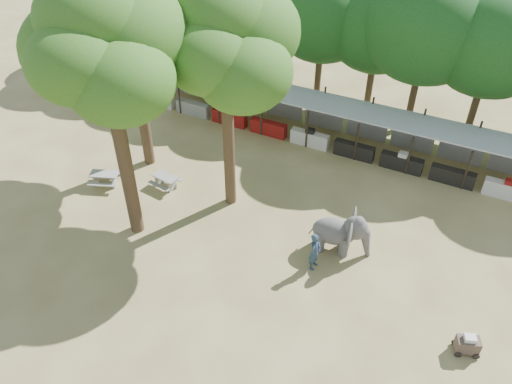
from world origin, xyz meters
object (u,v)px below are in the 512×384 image
at_px(yard_tree_left, 128,20).
at_px(handler, 315,251).
at_px(yard_tree_center, 103,46).
at_px(picnic_table_far, 165,180).
at_px(yard_tree_back, 224,41).
at_px(cart_front, 468,344).
at_px(picnic_table_near, 105,177).
at_px(elephant, 341,232).

xyz_separation_m(yard_tree_left, handler, (11.78, -3.60, -7.24)).
distance_m(yard_tree_center, picnic_table_far, 9.35).
distance_m(yard_tree_back, handler, 9.88).
bearing_deg(cart_front, picnic_table_near, 153.39).
distance_m(handler, picnic_table_far, 9.57).
xyz_separation_m(yard_tree_center, elephant, (9.43, 2.98, -8.13)).
bearing_deg(picnic_table_near, yard_tree_center, -49.50).
bearing_deg(cart_front, handler, 147.13).
relative_size(yard_tree_back, cart_front, 10.37).
relative_size(yard_tree_back, picnic_table_near, 5.88).
relative_size(handler, picnic_table_near, 1.00).
bearing_deg(yard_tree_back, picnic_table_near, -162.42).
distance_m(picnic_table_near, picnic_table_far, 3.32).
bearing_deg(handler, picnic_table_far, 81.07).
bearing_deg(handler, yard_tree_back, 67.98).
relative_size(yard_tree_back, elephant, 3.94).
bearing_deg(elephant, cart_front, -35.91).
distance_m(yard_tree_center, cart_front, 17.88).
relative_size(yard_tree_left, elephant, 3.82).
distance_m(yard_tree_left, picnic_table_near, 8.32).
xyz_separation_m(yard_tree_back, picnic_table_near, (-6.63, -2.10, -8.04)).
bearing_deg(elephant, yard_tree_left, 161.10).
bearing_deg(elephant, yard_tree_back, 161.33).
xyz_separation_m(yard_tree_left, yard_tree_back, (6.00, -1.00, 0.34)).
xyz_separation_m(yard_tree_back, elephant, (6.43, -1.02, -7.46)).
height_order(elephant, handler, elephant).
distance_m(elephant, handler, 1.71).
height_order(yard_tree_left, picnic_table_near, yard_tree_left).
relative_size(yard_tree_center, yard_tree_back, 1.06).
bearing_deg(elephant, picnic_table_far, 168.83).
relative_size(yard_tree_left, handler, 5.73).
distance_m(elephant, cart_front, 6.90).
height_order(yard_tree_center, picnic_table_near, yard_tree_center).
height_order(yard_tree_back, elephant, yard_tree_back).
relative_size(picnic_table_near, picnic_table_far, 1.23).
distance_m(handler, cart_front, 6.99).
bearing_deg(handler, elephant, -20.08).
height_order(handler, picnic_table_far, handler).
bearing_deg(yard_tree_left, elephant, -9.21).
distance_m(yard_tree_left, yard_tree_center, 5.92).
bearing_deg(yard_tree_center, picnic_table_near, 152.39).
xyz_separation_m(picnic_table_near, cart_front, (19.23, -1.95, -0.05)).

